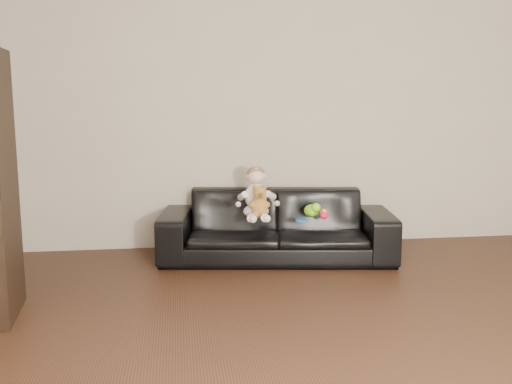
{
  "coord_description": "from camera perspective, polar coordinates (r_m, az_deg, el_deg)",
  "views": [
    {
      "loc": [
        -1.04,
        -2.48,
        1.36
      ],
      "look_at": [
        -0.39,
        2.16,
        0.6
      ],
      "focal_mm": 40.0,
      "sensor_mm": 36.0,
      "label": 1
    }
  ],
  "objects": [
    {
      "name": "floor",
      "position": [
        3.01,
        13.8,
        -17.87
      ],
      "size": [
        5.5,
        5.5,
        0.0
      ],
      "primitive_type": "plane",
      "color": "#382014",
      "rests_on": "ground"
    },
    {
      "name": "wall_back",
      "position": [
        5.33,
        3.31,
        8.56
      ],
      "size": [
        5.0,
        0.0,
        5.0
      ],
      "primitive_type": "plane",
      "rotation": [
        1.57,
        0.0,
        0.0
      ],
      "color": "#B9AF9C",
      "rests_on": "ground"
    },
    {
      "name": "sofa",
      "position": [
        4.92,
        2.06,
        -3.35
      ],
      "size": [
        2.06,
        1.04,
        0.58
      ],
      "primitive_type": "imported",
      "rotation": [
        0.0,
        0.0,
        -0.14
      ],
      "color": "black",
      "rests_on": "floor"
    },
    {
      "name": "baby",
      "position": [
        4.73,
        0.02,
        -0.38
      ],
      "size": [
        0.31,
        0.38,
        0.43
      ],
      "rotation": [
        0.0,
        0.0,
        -0.18
      ],
      "color": "white",
      "rests_on": "sofa"
    },
    {
      "name": "teddy_bear",
      "position": [
        4.61,
        0.37,
        -0.92
      ],
      "size": [
        0.15,
        0.15,
        0.25
      ],
      "rotation": [
        0.0,
        0.0,
        -0.17
      ],
      "color": "#A97230",
      "rests_on": "sofa"
    },
    {
      "name": "toy_green",
      "position": [
        4.84,
        5.57,
        -1.87
      ],
      "size": [
        0.15,
        0.17,
        0.11
      ],
      "primitive_type": "ellipsoid",
      "rotation": [
        0.0,
        0.0,
        -0.17
      ],
      "color": "#7DEA1B",
      "rests_on": "sofa"
    },
    {
      "name": "toy_rattle",
      "position": [
        4.75,
        6.82,
        -2.28
      ],
      "size": [
        0.1,
        0.1,
        0.08
      ],
      "primitive_type": "sphere",
      "rotation": [
        0.0,
        0.0,
        0.41
      ],
      "color": "#E81B42",
      "rests_on": "sofa"
    },
    {
      "name": "toy_blue_disc",
      "position": [
        4.68,
        4.57,
        -2.82
      ],
      "size": [
        0.12,
        0.12,
        0.01
      ],
      "primitive_type": "cylinder",
      "rotation": [
        0.0,
        0.0,
        -0.26
      ],
      "color": "blue",
      "rests_on": "sofa"
    }
  ]
}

